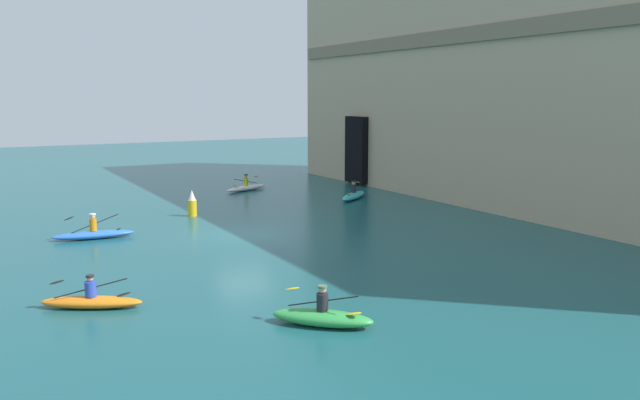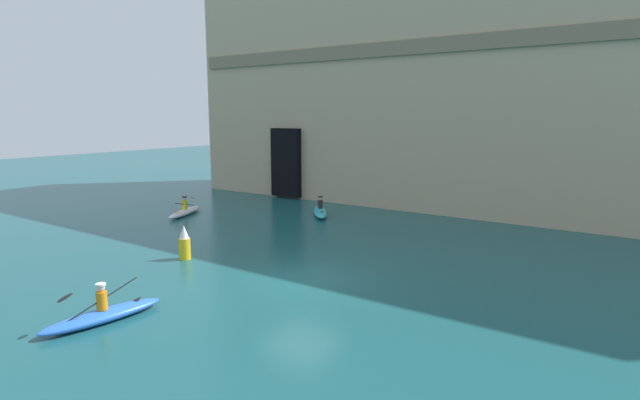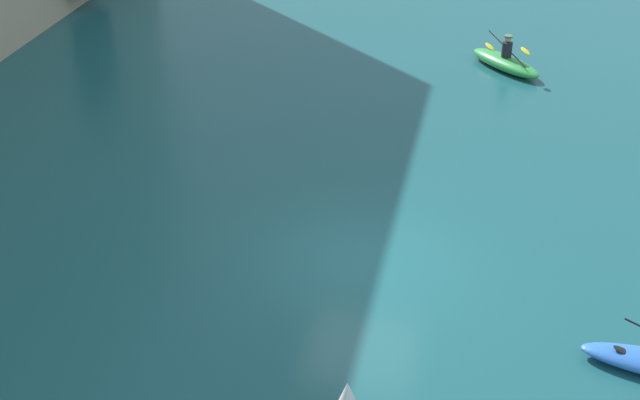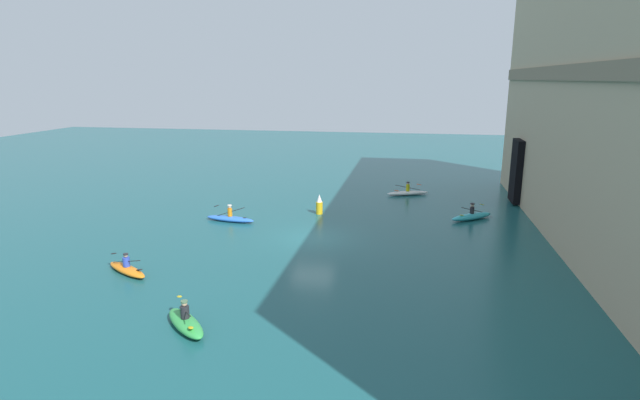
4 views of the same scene
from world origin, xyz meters
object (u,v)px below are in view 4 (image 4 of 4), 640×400
kayak_blue (230,218)px  kayak_orange (127,269)px  kayak_cyan (472,216)px  marker_buoy (319,205)px  kayak_white (408,193)px  kayak_green (186,322)px

kayak_blue → kayak_orange: bearing=88.2°
kayak_blue → kayak_cyan: kayak_cyan is taller
kayak_orange → kayak_blue: (-9.49, 1.70, 0.00)m
kayak_blue → marker_buoy: marker_buoy is taller
kayak_orange → marker_buoy: (-12.42, 7.14, 0.43)m
kayak_orange → kayak_blue: bearing=-70.3°
kayak_white → kayak_blue: size_ratio=0.99×
kayak_green → kayak_cyan: kayak_green is taller
kayak_green → marker_buoy: (-17.04, 1.92, 0.39)m
kayak_green → marker_buoy: 17.16m
kayak_green → kayak_cyan: bearing=99.2°
kayak_blue → marker_buoy: bearing=-143.3°
kayak_white → kayak_orange: bearing=34.6°
kayak_cyan → kayak_white: bearing=-94.1°
kayak_cyan → marker_buoy: (0.46, -10.28, 0.40)m
kayak_blue → marker_buoy: size_ratio=2.52×
kayak_white → kayak_cyan: 7.81m
kayak_orange → marker_buoy: size_ratio=2.12×
kayak_green → kayak_cyan: size_ratio=0.84×
kayak_green → kayak_white: (-24.01, 7.87, -0.04)m
marker_buoy → kayak_green: bearing=-6.4°
kayak_orange → marker_buoy: bearing=-90.0°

